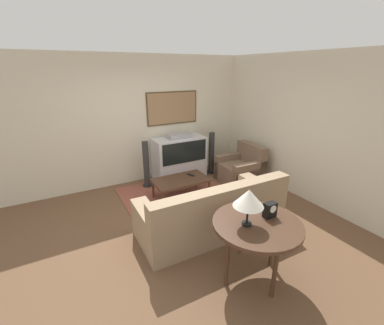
% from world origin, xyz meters
% --- Properties ---
extents(ground_plane, '(12.00, 12.00, 0.00)m').
position_xyz_m(ground_plane, '(0.00, 0.00, 0.00)').
color(ground_plane, brown).
extents(wall_back, '(12.00, 0.10, 2.70)m').
position_xyz_m(wall_back, '(0.02, 2.13, 1.35)').
color(wall_back, beige).
rests_on(wall_back, ground_plane).
extents(wall_right, '(0.06, 12.00, 2.70)m').
position_xyz_m(wall_right, '(2.63, 0.00, 1.35)').
color(wall_right, beige).
rests_on(wall_right, ground_plane).
extents(area_rug, '(2.07, 1.88, 0.01)m').
position_xyz_m(area_rug, '(0.48, 0.94, 0.01)').
color(area_rug, brown).
rests_on(area_rug, ground_plane).
extents(tv, '(1.16, 0.56, 1.05)m').
position_xyz_m(tv, '(0.93, 1.77, 0.49)').
color(tv, silver).
rests_on(tv, ground_plane).
extents(couch, '(2.26, 0.96, 0.87)m').
position_xyz_m(couch, '(0.45, -0.35, 0.30)').
color(couch, '#9E8466').
rests_on(couch, ground_plane).
extents(armchair, '(0.84, 0.89, 0.83)m').
position_xyz_m(armchair, '(2.05, 0.94, 0.28)').
color(armchair, brown).
rests_on(armchair, ground_plane).
extents(coffee_table, '(1.06, 0.62, 0.39)m').
position_xyz_m(coffee_table, '(0.52, 0.87, 0.36)').
color(coffee_table, '#472D1E').
rests_on(coffee_table, ground_plane).
extents(console_table, '(1.01, 1.01, 0.77)m').
position_xyz_m(console_table, '(0.36, -1.40, 0.70)').
color(console_table, '#472D1E').
rests_on(console_table, ground_plane).
extents(table_lamp, '(0.33, 0.33, 0.43)m').
position_xyz_m(table_lamp, '(0.22, -1.37, 1.10)').
color(table_lamp, black).
rests_on(table_lamp, console_table).
extents(mantel_clock, '(0.15, 0.10, 0.18)m').
position_xyz_m(mantel_clock, '(0.56, -1.37, 0.87)').
color(mantel_clock, black).
rests_on(mantel_clock, console_table).
extents(remote, '(0.10, 0.17, 0.02)m').
position_xyz_m(remote, '(0.77, 0.95, 0.40)').
color(remote, black).
rests_on(remote, coffee_table).
extents(speaker_tower_left, '(0.22, 0.22, 1.01)m').
position_xyz_m(speaker_tower_left, '(0.11, 1.69, 0.48)').
color(speaker_tower_left, black).
rests_on(speaker_tower_left, ground_plane).
extents(speaker_tower_right, '(0.22, 0.22, 1.01)m').
position_xyz_m(speaker_tower_right, '(1.74, 1.69, 0.48)').
color(speaker_tower_right, black).
rests_on(speaker_tower_right, ground_plane).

